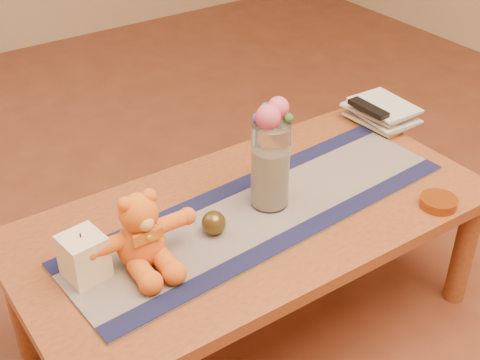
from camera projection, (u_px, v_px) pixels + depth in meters
floor at (253, 323)px, 2.15m from camera, size 5.50×5.50×0.00m
coffee_table_top at (254, 218)px, 1.91m from camera, size 1.40×0.70×0.04m
table_leg_fr at (464, 250)px, 2.14m from camera, size 0.07×0.07×0.41m
table_leg_bl at (20, 304)px, 1.93m from camera, size 0.07×0.07×0.41m
table_leg_br at (344, 171)px, 2.54m from camera, size 0.07×0.07×0.41m
persian_runner at (262, 212)px, 1.90m from camera, size 1.22×0.43×0.01m
runner_border_near at (296, 235)px, 1.80m from camera, size 1.20×0.14×0.00m
runner_border_far at (232, 188)px, 1.99m from camera, size 1.20×0.14×0.00m
teddy_bear at (140, 230)px, 1.65m from camera, size 0.30×0.25×0.20m
pillar_candle at (84, 256)px, 1.63m from camera, size 0.11×0.11×0.12m
candle_wick at (80, 235)px, 1.60m from camera, size 0.00×0.00×0.01m
glass_vase at (270, 166)px, 1.85m from camera, size 0.11×0.11×0.26m
potpourri_fill at (270, 177)px, 1.88m from camera, size 0.09×0.09×0.18m
rose_left at (268, 117)px, 1.75m from camera, size 0.07×0.07×0.07m
rose_right at (278, 107)px, 1.77m from camera, size 0.06×0.06×0.06m
blue_flower_back at (267, 110)px, 1.80m from camera, size 0.04×0.04×0.04m
blue_flower_side at (258, 119)px, 1.77m from camera, size 0.04×0.04×0.04m
leaf_sprig at (288, 118)px, 1.78m from camera, size 0.03×0.03×0.03m
bronze_ball at (214, 223)px, 1.79m from camera, size 0.09×0.09×0.07m
book_bottom at (364, 126)px, 2.31m from camera, size 0.18×0.23×0.02m
book_lower at (366, 121)px, 2.30m from camera, size 0.18×0.24×0.02m
book_upper at (363, 117)px, 2.29m from camera, size 0.19×0.24×0.02m
book_top at (367, 112)px, 2.28m from camera, size 0.17×0.23×0.02m
tv_remote at (368, 108)px, 2.27m from camera, size 0.05×0.16×0.02m
amber_dish at (439, 202)px, 1.92m from camera, size 0.13×0.13×0.03m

